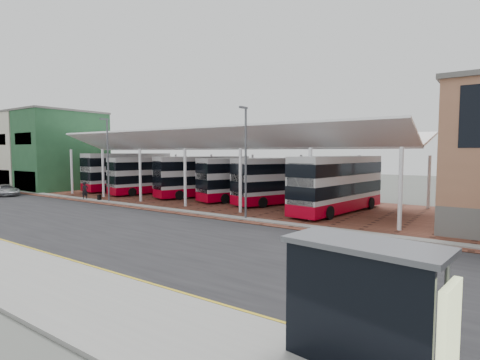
{
  "coord_description": "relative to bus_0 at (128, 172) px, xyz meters",
  "views": [
    {
      "loc": [
        17.02,
        -15.87,
        4.86
      ],
      "look_at": [
        0.52,
        7.7,
        2.73
      ],
      "focal_mm": 28.0,
      "sensor_mm": 36.0,
      "label": 1
    }
  ],
  "objects": [
    {
      "name": "suitcase",
      "position": [
        6.37,
        -8.62,
        -2.02
      ],
      "size": [
        0.35,
        0.25,
        0.61
      ],
      "primitive_type": "cube",
      "color": "black",
      "rests_on": "forecourt"
    },
    {
      "name": "shop_green",
      "position": [
        -8.01,
        -4.0,
        2.74
      ],
      "size": [
        6.4,
        10.2,
        10.22
      ],
      "color": "#2B6037",
      "rests_on": "ground"
    },
    {
      "name": "pedestrian",
      "position": [
        4.41,
        -8.92,
        -1.42
      ],
      "size": [
        0.5,
        0.7,
        1.8
      ],
      "primitive_type": "imported",
      "rotation": [
        0.0,
        0.0,
        1.46
      ],
      "color": "black",
      "rests_on": "forecourt"
    },
    {
      "name": "yellow_line_near",
      "position": [
        21.99,
        -21.97,
        -2.35
      ],
      "size": [
        120.0,
        0.12,
        0.01
      ],
      "primitive_type": "cube",
      "color": "gold",
      "rests_on": "road"
    },
    {
      "name": "ground",
      "position": [
        21.99,
        -14.97,
        -2.38
      ],
      "size": [
        140.0,
        140.0,
        0.0
      ],
      "primitive_type": "plane",
      "color": "#4D504A"
    },
    {
      "name": "yellow_line_far",
      "position": [
        21.99,
        -21.67,
        -2.35
      ],
      "size": [
        120.0,
        0.12,
        0.01
      ],
      "primitive_type": "cube",
      "color": "gold",
      "rests_on": "road"
    },
    {
      "name": "shop_brick",
      "position": [
        -21.01,
        -4.0,
        2.74
      ],
      "size": [
        6.4,
        10.2,
        10.22
      ],
      "color": "maroon",
      "rests_on": "ground"
    },
    {
      "name": "bus_3",
      "position": [
        17.92,
        0.33,
        -0.22
      ],
      "size": [
        5.79,
        10.45,
        4.23
      ],
      "rotation": [
        0.0,
        0.0,
        -0.36
      ],
      "color": "#BDBDBF",
      "rests_on": "forecourt"
    },
    {
      "name": "lamp_east",
      "position": [
        23.99,
        -8.7,
        1.98
      ],
      "size": [
        0.16,
        0.9,
        8.07
      ],
      "color": "#56575E",
      "rests_on": "ground"
    },
    {
      "name": "bus_1",
      "position": [
        5.49,
        -0.89,
        -0.23
      ],
      "size": [
        4.28,
        10.46,
        4.2
      ],
      "rotation": [
        0.0,
        0.0,
        -0.2
      ],
      "color": "#BDBDBF",
      "rests_on": "forecourt"
    },
    {
      "name": "forecourt",
      "position": [
        23.99,
        -1.97,
        -2.35
      ],
      "size": [
        72.0,
        16.0,
        0.06
      ],
      "primitive_type": "cube",
      "color": "brown",
      "rests_on": "ground"
    },
    {
      "name": "lamp_west",
      "position": [
        7.99,
        -8.7,
        1.98
      ],
      "size": [
        0.16,
        0.9,
        8.07
      ],
      "color": "#56575E",
      "rests_on": "ground"
    },
    {
      "name": "bus_0",
      "position": [
        0.0,
        0.0,
        0.0
      ],
      "size": [
        3.96,
        11.56,
        4.67
      ],
      "rotation": [
        0.0,
        0.0,
        -0.12
      ],
      "color": "#BDBDBF",
      "rests_on": "forecourt"
    },
    {
      "name": "bus_2",
      "position": [
        12.45,
        0.04,
        -0.16
      ],
      "size": [
        6.04,
        10.73,
        4.35
      ],
      "rotation": [
        0.0,
        0.0,
        -0.37
      ],
      "color": "#BDBDBF",
      "rests_on": "forecourt"
    },
    {
      "name": "bus_shelter",
      "position": [
        36.9,
        -23.0,
        -0.51
      ],
      "size": [
        3.62,
        1.99,
        2.77
      ],
      "rotation": [
        0.0,
        0.0,
        -0.12
      ],
      "color": "black",
      "rests_on": "sidewalk"
    },
    {
      "name": "bus_4",
      "position": [
        22.31,
        0.1,
        -0.2
      ],
      "size": [
        6.07,
        10.5,
        4.27
      ],
      "rotation": [
        0.0,
        0.0,
        -0.38
      ],
      "color": "#BDBDBF",
      "rests_on": "forecourt"
    },
    {
      "name": "canopy",
      "position": [
        15.99,
        -1.04,
        3.42
      ],
      "size": [
        37.0,
        11.63,
        7.07
      ],
      "color": "white",
      "rests_on": "ground"
    },
    {
      "name": "silver_car",
      "position": [
        -6.52,
        -11.69,
        -1.75
      ],
      "size": [
        4.69,
        2.78,
        1.22
      ],
      "primitive_type": "imported",
      "rotation": [
        0.0,
        0.0,
        1.39
      ],
      "color": "#B6B8BE",
      "rests_on": "road"
    },
    {
      "name": "road",
      "position": [
        21.99,
        -15.97,
        -2.37
      ],
      "size": [
        120.0,
        14.0,
        0.02
      ],
      "primitive_type": "cube",
      "color": "black",
      "rests_on": "ground"
    },
    {
      "name": "north_kerb",
      "position": [
        21.99,
        -8.77,
        -2.31
      ],
      "size": [
        120.0,
        0.8,
        0.14
      ],
      "primitive_type": "cube",
      "color": "gray",
      "rests_on": "ground"
    },
    {
      "name": "sidewalk",
      "position": [
        21.99,
        -23.97,
        -2.31
      ],
      "size": [
        120.0,
        4.0,
        0.14
      ],
      "primitive_type": "cube",
      "color": "gray",
      "rests_on": "ground"
    },
    {
      "name": "shop_cream",
      "position": [
        -14.51,
        -4.0,
        2.74
      ],
      "size": [
        6.4,
        10.2,
        10.22
      ],
      "color": "beige",
      "rests_on": "ground"
    },
    {
      "name": "bus_5",
      "position": [
        28.33,
        -1.93,
        -0.09
      ],
      "size": [
        3.98,
        11.14,
        4.49
      ],
      "rotation": [
        0.0,
        0.0,
        -0.14
      ],
      "color": "#BDBDBF",
      "rests_on": "forecourt"
    }
  ]
}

